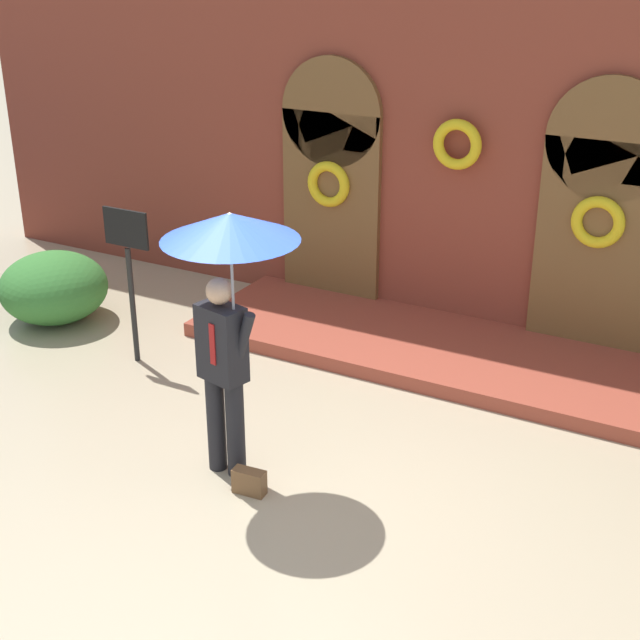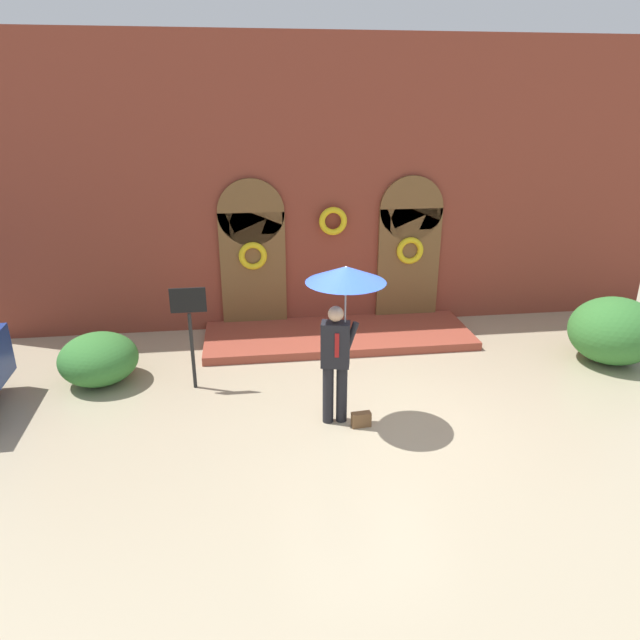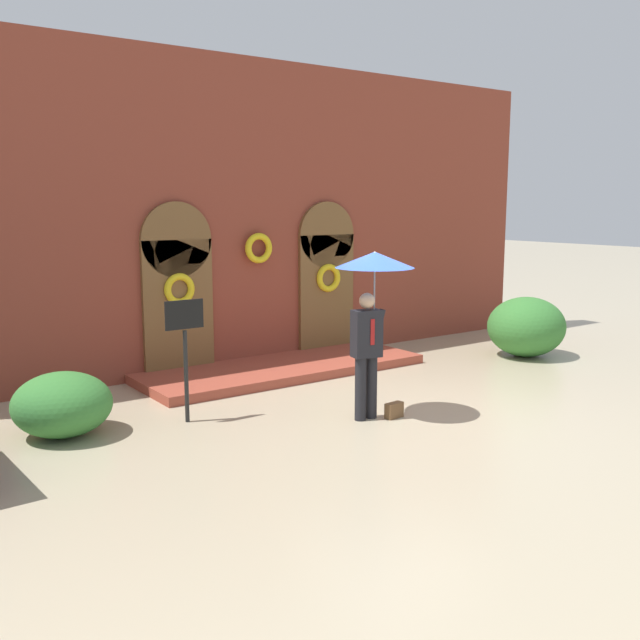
# 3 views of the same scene
# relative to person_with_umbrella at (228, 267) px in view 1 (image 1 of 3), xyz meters

# --- Properties ---
(ground_plane) EXTENTS (80.00, 80.00, 0.00)m
(ground_plane) POSITION_rel_person_with_umbrella_xyz_m (0.45, -0.03, -1.91)
(ground_plane) COLOR tan
(building_facade) EXTENTS (14.00, 2.30, 5.60)m
(building_facade) POSITION_rel_person_with_umbrella_xyz_m (0.45, 4.12, 0.76)
(building_facade) COLOR brown
(building_facade) RESTS_ON ground
(person_with_umbrella) EXTENTS (1.10, 1.10, 2.36)m
(person_with_umbrella) POSITION_rel_person_with_umbrella_xyz_m (0.00, 0.00, 0.00)
(person_with_umbrella) COLOR black
(person_with_umbrella) RESTS_ON ground
(handbag) EXTENTS (0.29, 0.14, 0.22)m
(handbag) POSITION_rel_person_with_umbrella_xyz_m (0.26, -0.20, -1.80)
(handbag) COLOR brown
(handbag) RESTS_ON ground
(sign_post) EXTENTS (0.56, 0.06, 1.72)m
(sign_post) POSITION_rel_person_with_umbrella_xyz_m (-2.21, 1.35, -0.75)
(sign_post) COLOR black
(sign_post) RESTS_ON ground
(shrub_left) EXTENTS (1.28, 1.28, 0.84)m
(shrub_left) POSITION_rel_person_with_umbrella_xyz_m (-3.79, 1.76, -1.49)
(shrub_left) COLOR #387A33
(shrub_left) RESTS_ON ground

